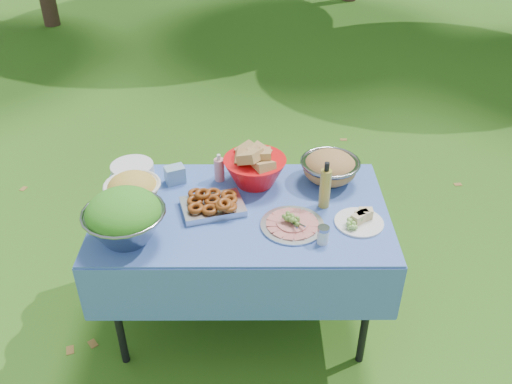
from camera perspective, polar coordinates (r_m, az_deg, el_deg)
ground at (r=3.23m, az=-1.31°, el=-12.79°), size 80.00×80.00×0.00m
picnic_table at (r=2.96m, az=-1.41°, el=-7.76°), size 1.46×0.86×0.76m
salad_bowl at (r=2.53m, az=-13.72°, el=-2.58°), size 0.44×0.44×0.25m
pasta_bowl_white at (r=2.80m, az=-12.87°, el=0.35°), size 0.36×0.36×0.16m
plate_stack at (r=3.02m, az=-12.86°, el=2.21°), size 0.24×0.24×0.08m
wipes_box at (r=2.93m, az=-8.53°, el=1.83°), size 0.12×0.11×0.09m
sanitizer_bottle at (r=2.91m, az=-3.90°, el=2.60°), size 0.07×0.07×0.16m
bread_bowl at (r=2.86m, az=-0.12°, el=2.88°), size 0.36×0.36×0.22m
pasta_bowl_steel at (r=2.92m, az=7.78°, el=2.61°), size 0.37×0.37×0.17m
fried_tray at (r=2.70m, az=-4.60°, el=-1.24°), size 0.35×0.29×0.07m
charcuterie_platter at (r=2.59m, az=3.86°, el=-2.96°), size 0.39×0.39×0.07m
oil_bottle at (r=2.69m, az=7.31°, el=0.76°), size 0.07×0.07×0.25m
cheese_plate at (r=2.65m, az=10.85°, el=-2.70°), size 0.29×0.29×0.06m
shaker at (r=2.50m, az=7.07°, el=-4.51°), size 0.06×0.06×0.09m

